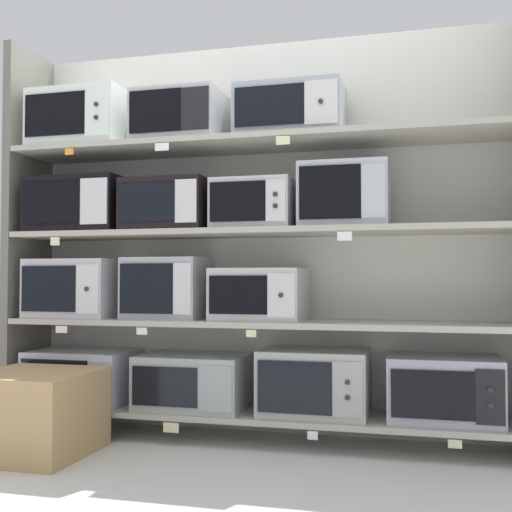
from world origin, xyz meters
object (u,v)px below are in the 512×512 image
(microwave_0, at_px, (83,376))
(microwave_6, at_px, (259,294))
(microwave_2, at_px, (315,382))
(microwave_12, at_px, (182,120))
(microwave_1, at_px, (194,381))
(microwave_9, at_px, (256,205))
(microwave_4, at_px, (78,288))
(microwave_5, at_px, (166,288))
(microwave_10, at_px, (345,196))
(microwave_3, at_px, (444,389))
(microwave_8, at_px, (171,206))
(microwave_11, at_px, (84,122))
(microwave_7, at_px, (83,206))
(microwave_13, at_px, (290,112))
(shipping_carton, at_px, (34,413))

(microwave_0, height_order, microwave_6, microwave_6)
(microwave_2, relative_size, microwave_12, 1.18)
(microwave_1, height_order, microwave_9, microwave_9)
(microwave_1, relative_size, microwave_4, 1.16)
(microwave_5, bearing_deg, microwave_12, 0.00)
(microwave_0, height_order, microwave_10, microwave_10)
(microwave_5, relative_size, microwave_6, 0.90)
(microwave_1, bearing_deg, microwave_3, -0.01)
(microwave_5, relative_size, microwave_8, 0.92)
(microwave_9, xyz_separation_m, microwave_11, (-1.03, 0.00, 0.51))
(microwave_6, bearing_deg, microwave_7, -180.00)
(microwave_3, distance_m, microwave_11, 2.45)
(microwave_4, relative_size, microwave_13, 0.88)
(microwave_2, relative_size, microwave_13, 0.98)
(microwave_8, relative_size, shipping_carton, 0.85)
(microwave_1, bearing_deg, microwave_9, -0.07)
(microwave_10, distance_m, microwave_12, 1.01)
(microwave_7, distance_m, microwave_9, 1.03)
(microwave_7, height_order, microwave_13, microwave_13)
(microwave_7, height_order, microwave_11, microwave_11)
(microwave_7, distance_m, microwave_8, 0.54)
(microwave_1, relative_size, microwave_9, 1.37)
(microwave_7, bearing_deg, microwave_11, 179.95)
(microwave_12, bearing_deg, microwave_0, -180.00)
(microwave_2, relative_size, microwave_3, 1.02)
(microwave_10, xyz_separation_m, microwave_11, (-1.50, 0.00, 0.48))
(microwave_0, relative_size, microwave_3, 1.05)
(microwave_0, relative_size, shipping_carton, 1.04)
(shipping_carton, bearing_deg, microwave_4, 97.26)
(microwave_9, bearing_deg, shipping_carton, -152.20)
(microwave_6, xyz_separation_m, microwave_9, (-0.02, -0.00, 0.47))
(microwave_0, bearing_deg, microwave_5, 0.00)
(microwave_5, bearing_deg, microwave_6, 0.04)
(microwave_1, bearing_deg, microwave_4, -179.98)
(microwave_1, xyz_separation_m, microwave_8, (-0.14, -0.00, 0.96))
(microwave_3, distance_m, microwave_13, 1.61)
(microwave_13, height_order, shipping_carton, microwave_13)
(microwave_0, bearing_deg, microwave_1, 0.04)
(microwave_0, bearing_deg, microwave_13, 0.01)
(microwave_7, xyz_separation_m, microwave_11, (-0.00, 0.00, 0.49))
(microwave_9, bearing_deg, microwave_1, 179.93)
(microwave_6, distance_m, microwave_7, 1.16)
(microwave_5, distance_m, microwave_8, 0.45)
(microwave_3, height_order, microwave_6, microwave_6)
(microwave_1, xyz_separation_m, microwave_4, (-0.70, -0.00, 0.50))
(microwave_0, bearing_deg, microwave_8, 0.04)
(microwave_5, bearing_deg, microwave_8, 0.62)
(microwave_4, height_order, microwave_11, microwave_11)
(microwave_6, height_order, microwave_12, microwave_12)
(microwave_6, bearing_deg, microwave_11, -180.00)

